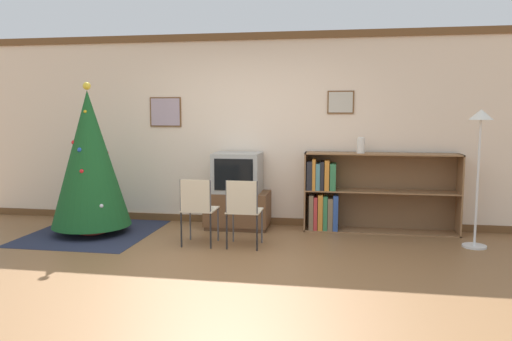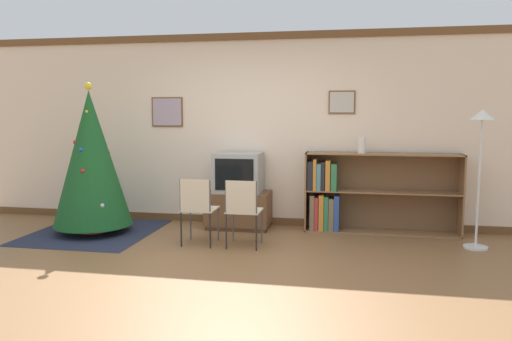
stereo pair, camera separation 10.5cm
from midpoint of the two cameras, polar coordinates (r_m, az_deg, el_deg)
ground_plane at (r=5.21m, az=-5.29°, el=-11.30°), size 24.00×24.00×0.00m
wall_back at (r=7.12m, az=-0.80°, el=4.66°), size 8.32×0.11×2.70m
area_rug at (r=7.07m, az=-18.59°, el=-6.76°), size 1.58×1.75×0.01m
christmas_tree at (r=6.91m, az=-18.90°, el=1.25°), size 1.03×1.03×1.98m
tv_console at (r=6.95m, az=-2.54°, el=-4.51°), size 0.87×0.53×0.51m
television at (r=6.87m, az=-2.57°, el=-0.22°), size 0.64×0.52×0.54m
folding_chair_left at (r=6.03m, az=-7.17°, el=-4.20°), size 0.40×0.40×0.82m
folding_chair_right at (r=5.89m, az=-1.98°, el=-4.40°), size 0.40×0.40×0.82m
bookshelf at (r=6.85m, az=10.58°, el=-2.64°), size 2.02×0.36×1.06m
vase at (r=6.73m, az=11.46°, el=2.87°), size 0.10×0.10×0.21m
standing_lamp at (r=6.36m, az=23.78°, el=2.99°), size 0.28×0.28×1.64m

